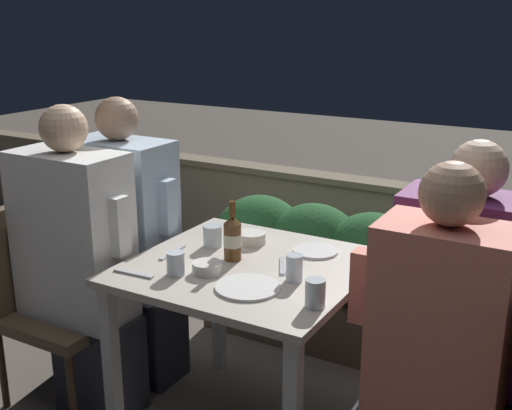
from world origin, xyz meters
name	(u,v)px	position (x,y,z in m)	size (l,w,h in m)	color
parapet_wall	(389,234)	(0.00, 1.74, 0.34)	(9.00, 0.18, 0.67)	gray
dining_table	(248,290)	(0.00, 0.00, 0.64)	(0.87, 0.84, 0.75)	#BCB2A3
planter_hedge	(313,266)	(-0.11, 0.86, 0.41)	(1.14, 0.47, 0.74)	brown
chair_left_near	(48,286)	(-0.91, -0.17, 0.52)	(0.48, 0.47, 0.89)	brown
person_white_polo	(80,265)	(-0.71, -0.17, 0.66)	(0.52, 0.26, 1.33)	#282833
chair_left_far	(98,262)	(-0.92, 0.14, 0.52)	(0.48, 0.47, 0.89)	brown
person_blue_shirt	(129,243)	(-0.72, 0.14, 0.66)	(0.52, 0.26, 1.32)	#282833
chair_right_near	(493,410)	(0.95, -0.16, 0.52)	(0.48, 0.47, 0.89)	brown
person_coral_top	(427,359)	(0.74, -0.16, 0.64)	(0.48, 0.26, 1.27)	#282833
person_purple_stripe	(455,318)	(0.75, 0.17, 0.63)	(0.52, 0.26, 1.28)	#282833
beer_bottle	(233,238)	(-0.08, 0.01, 0.84)	(0.07, 0.07, 0.24)	brown
plate_0	(316,251)	(0.17, 0.25, 0.75)	(0.18, 0.18, 0.01)	white
plate_1	(248,287)	(0.12, -0.20, 0.75)	(0.23, 0.23, 0.01)	white
bowl_0	(251,237)	(-0.11, 0.21, 0.77)	(0.12, 0.12, 0.05)	silver
bowl_1	(207,267)	(-0.09, -0.15, 0.77)	(0.11, 0.11, 0.04)	silver
glass_cup_0	(315,293)	(0.38, -0.21, 0.79)	(0.07, 0.07, 0.10)	silver
glass_cup_1	(294,268)	(0.22, -0.05, 0.80)	(0.06, 0.06, 0.10)	silver
glass_cup_2	(176,263)	(-0.18, -0.22, 0.79)	(0.07, 0.07, 0.09)	silver
glass_cup_3	(213,236)	(-0.23, 0.10, 0.79)	(0.08, 0.08, 0.09)	silver
fork_0	(172,253)	(-0.32, -0.05, 0.75)	(0.03, 0.17, 0.01)	silver
fork_1	(133,274)	(-0.31, -0.30, 0.75)	(0.17, 0.03, 0.01)	silver
fork_2	(282,266)	(0.13, 0.04, 0.75)	(0.10, 0.16, 0.01)	silver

